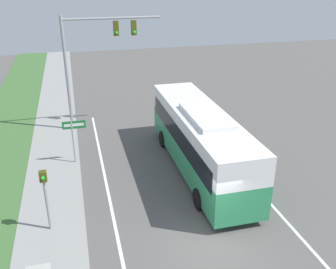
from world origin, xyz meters
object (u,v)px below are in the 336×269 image
Objects in this scene: pedestrian_signal at (45,191)px; street_sign at (74,134)px; bus at (200,137)px; signal_gantry at (93,51)px.

street_sign is (1.24, 5.77, -0.11)m from pedestrian_signal.
bus is 1.46× the size of signal_gantry.
bus is 9.33m from signal_gantry.
signal_gantry reaches higher than street_sign.
signal_gantry reaches higher than pedestrian_signal.
signal_gantry is (-4.73, 7.32, 3.34)m from bus.
bus is 6.82m from street_sign.
bus is 8.35m from pedestrian_signal.
street_sign is at bearing 77.84° from pedestrian_signal.
street_sign is at bearing -108.59° from signal_gantry.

